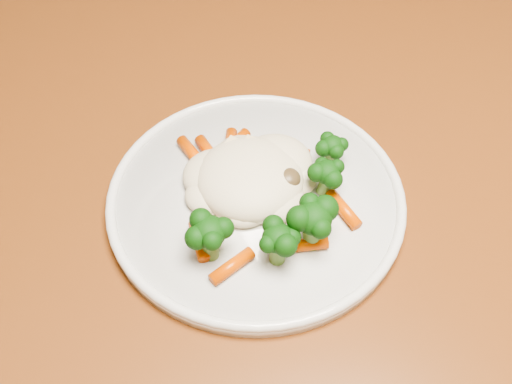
# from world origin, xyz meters

# --- Properties ---
(dining_table) EXTENTS (1.42, 1.20, 0.75)m
(dining_table) POSITION_xyz_m (0.09, -0.20, 0.65)
(dining_table) COLOR brown
(dining_table) RESTS_ON ground
(plate) EXTENTS (0.29, 0.29, 0.01)m
(plate) POSITION_xyz_m (0.17, -0.27, 0.76)
(plate) COLOR silver
(plate) RESTS_ON dining_table
(meal) EXTENTS (0.19, 0.19, 0.05)m
(meal) POSITION_xyz_m (0.17, -0.28, 0.78)
(meal) COLOR beige
(meal) RESTS_ON plate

